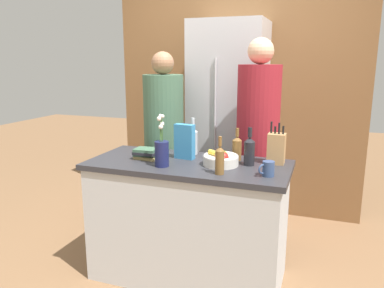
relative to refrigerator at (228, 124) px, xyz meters
name	(u,v)px	position (x,y,z in m)	size (l,w,h in m)	color
ground_plane	(188,274)	(0.00, -1.17, -1.01)	(14.00, 14.00, 0.00)	brown
kitchen_island	(188,220)	(0.00, -1.17, -0.55)	(1.47, 0.67, 0.91)	silver
back_wall_wood	(237,93)	(0.00, 0.36, 0.29)	(2.67, 0.12, 2.60)	brown
refrigerator	(228,124)	(0.00, 0.00, 0.00)	(0.71, 0.63, 2.02)	#B7B7BC
fruit_bowl	(221,159)	(0.24, -1.16, -0.05)	(0.25, 0.25, 0.11)	silver
knife_block	(276,148)	(0.60, -0.98, 0.02)	(0.12, 0.10, 0.30)	tan
flower_vase	(162,152)	(-0.14, -1.32, 0.01)	(0.10, 0.10, 0.37)	#191E4C
cereal_box	(185,142)	(-0.07, -1.07, 0.04)	(0.16, 0.08, 0.26)	teal
coffee_mug	(268,169)	(0.59, -1.30, -0.05)	(0.10, 0.10, 0.10)	#334770
book_stack	(147,154)	(-0.33, -1.17, -0.06)	(0.20, 0.16, 0.08)	#99844C
bottle_oil	(249,150)	(0.43, -1.09, 0.01)	(0.08, 0.08, 0.27)	black
bottle_vinegar	(237,148)	(0.31, -0.98, 0.00)	(0.07, 0.07, 0.24)	brown
bottle_wine	(193,140)	(-0.06, -0.91, 0.02)	(0.08, 0.08, 0.29)	#B2BCC1
bottle_water	(220,159)	(0.29, -1.37, 0.00)	(0.06, 0.06, 0.25)	brown
person_at_sink	(164,136)	(-0.46, -0.57, -0.04)	(0.36, 0.36, 1.72)	#383842
person_in_blue	(258,135)	(0.39, -0.56, 0.02)	(0.36, 0.36, 1.82)	#383842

